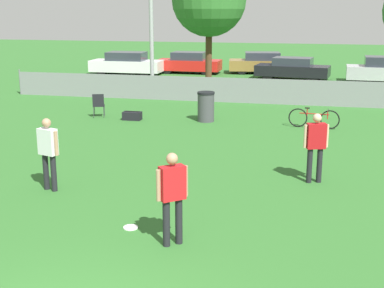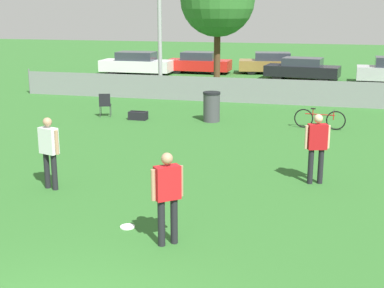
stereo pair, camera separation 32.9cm
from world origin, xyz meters
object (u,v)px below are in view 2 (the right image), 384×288
Objects in this scene: gear_bag_sideline at (138,116)px; bicycle_sideline at (320,119)px; parked_car_dark at (302,69)px; frisbee_disc at (127,227)px; parked_car_red at (199,63)px; player_thrower_red at (317,144)px; parked_car_tan at (272,63)px; parked_car_white at (137,63)px; player_receiver_white at (49,148)px; player_defender_red at (167,192)px; folding_chair_sideline at (105,103)px; trash_bin at (212,107)px.

bicycle_sideline is at bearing 0.72° from gear_bag_sideline.
frisbee_disc is at bearing -87.68° from parked_car_dark.
player_thrower_red is at bearing -68.40° from parked_car_red.
parked_car_tan is at bearing 90.10° from frisbee_disc.
parked_car_red is at bearing 21.10° from parked_car_white.
player_receiver_white is 8.09m from gear_bag_sideline.
player_receiver_white is at bearing 146.30° from frisbee_disc.
player_thrower_red is at bearing -78.60° from parked_car_dark.
parked_car_dark is at bearing 47.12° from player_defender_red.
parked_car_tan is at bearing -124.51° from folding_chair_sideline.
parked_car_dark reaches higher than trash_bin.
frisbee_disc is 0.06× the size of parked_car_tan.
parked_car_dark is (6.64, -1.74, -0.02)m from parked_car_red.
gear_bag_sideline is 0.16× the size of parked_car_tan.
folding_chair_sideline is at bearing -89.61° from parked_car_red.
player_thrower_red is at bearing -89.36° from parked_car_tan.
gear_bag_sideline is (1.41, -0.19, -0.37)m from folding_chair_sideline.
player_defender_red is 26.18m from parked_car_tan.
parked_car_tan is (3.28, 15.94, 0.50)m from gear_bag_sideline.
player_receiver_white reaches higher than parked_car_tan.
parked_car_dark is (6.73, 13.05, 0.12)m from folding_chair_sideline.
player_thrower_red reaches higher than gear_bag_sideline.
player_receiver_white is 23.08m from parked_car_red.
player_defender_red reaches higher than parked_car_tan.
parked_car_red reaches higher than gear_bag_sideline.
player_thrower_red is 22.28m from parked_car_tan.
trash_bin is 15.26m from parked_car_white.
player_receiver_white is 1.84× the size of folding_chair_sideline.
gear_bag_sideline is 14.27m from parked_car_dark.
frisbee_disc is 10.09m from trash_bin.
player_receiver_white is 10.01m from bicycle_sideline.
parked_car_white reaches higher than parked_car_dark.
player_thrower_red is 6.19m from bicycle_sideline.
bicycle_sideline is 0.43× the size of parked_car_red.
parked_car_tan reaches higher than frisbee_disc.
player_defender_red is 0.37× the size of parked_car_white.
player_thrower_red is 5.05m from frisbee_disc.
parked_car_red is (-4.64, 24.67, 0.65)m from frisbee_disc.
player_receiver_white is at bearing -84.02° from parked_car_red.
parked_car_red is at bearing 172.61° from parked_car_dark.
player_receiver_white is (-3.50, 2.21, 0.00)m from player_defender_red.
gear_bag_sideline is (-2.75, -0.37, -0.40)m from trash_bin.
parked_car_white is 8.66m from parked_car_tan.
parked_car_dark is at bearing -135.22° from folding_chair_sideline.
parked_car_white is at bearing 120.64° from trash_bin.
parked_car_white is 1.03× the size of parked_car_tan.
frisbee_disc is 0.26× the size of trash_bin.
parked_car_dark is at bearing 68.10° from gear_bag_sideline.
parked_car_dark is (1.03, 23.45, -0.34)m from player_defender_red.
parked_car_dark is (2.00, 22.93, 0.63)m from frisbee_disc.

